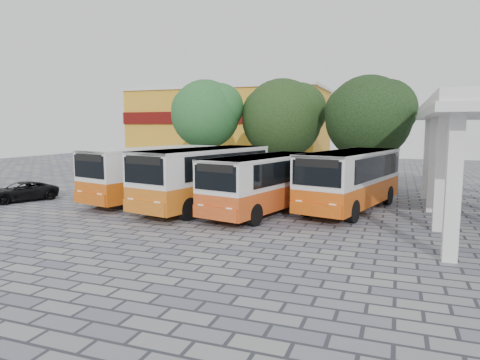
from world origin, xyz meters
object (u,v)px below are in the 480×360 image
at_px(bus_far_left, 153,170).
at_px(bus_centre_left, 205,174).
at_px(bus_centre_right, 264,180).
at_px(bus_far_right, 351,176).
at_px(parked_car, 21,192).

distance_m(bus_far_left, bus_centre_left, 3.92).
xyz_separation_m(bus_centre_right, bus_far_right, (3.96, 2.31, 0.10)).
bearing_deg(bus_far_right, bus_centre_left, -149.33).
bearing_deg(bus_centre_right, bus_far_right, 43.72).
relative_size(bus_far_left, bus_far_right, 1.01).
relative_size(bus_far_left, parked_car, 2.28).
distance_m(bus_centre_right, bus_far_right, 4.59).
bearing_deg(bus_far_left, parked_car, -144.84).
bearing_deg(bus_centre_right, parked_car, -160.64).
xyz_separation_m(bus_far_left, bus_far_right, (11.03, 1.07, -0.02)).
bearing_deg(parked_car, bus_centre_right, 31.43).
bearing_deg(bus_centre_left, parked_car, -158.75).
bearing_deg(bus_far_right, bus_far_left, -160.04).
bearing_deg(bus_far_left, bus_far_right, 20.14).
distance_m(bus_far_left, bus_centre_right, 7.18).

